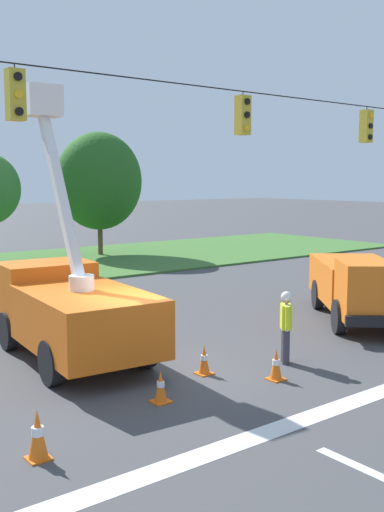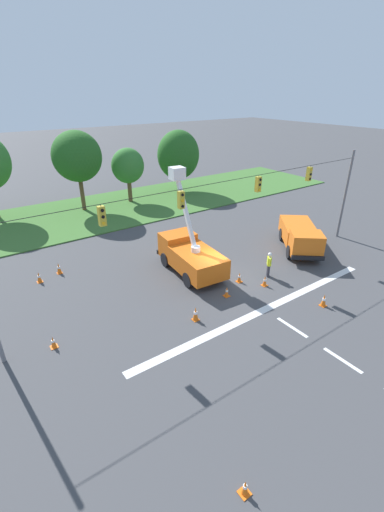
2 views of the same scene
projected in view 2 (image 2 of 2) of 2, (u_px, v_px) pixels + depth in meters
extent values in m
plane|color=#424244|center=(220.00, 280.00, 22.70)|extent=(200.00, 200.00, 0.00)
cube|color=#3D6B2D|center=(111.00, 209.00, 35.88)|extent=(56.00, 12.00, 0.10)
cube|color=silver|center=(265.00, 309.00, 19.69)|extent=(17.60, 0.50, 0.01)
cube|color=silver|center=(292.00, 327.00, 18.23)|extent=(0.20, 2.00, 0.01)
cube|color=silver|center=(343.00, 360.00, 16.03)|extent=(0.20, 2.00, 0.01)
cylinder|color=slate|center=(345.00, 195.00, 27.81)|extent=(0.20, 0.20, 7.20)
cylinder|color=black|center=(224.00, 182.00, 19.78)|extent=(26.00, 0.03, 0.03)
cylinder|color=black|center=(101.00, 205.00, 15.95)|extent=(0.02, 0.02, 0.10)
cube|color=gold|center=(102.00, 216.00, 16.18)|extent=(0.32, 0.28, 0.96)
cylinder|color=black|center=(102.00, 210.00, 15.92)|extent=(0.16, 0.05, 0.16)
cylinder|color=black|center=(103.00, 217.00, 16.06)|extent=(0.16, 0.05, 0.16)
cylinder|color=yellow|center=(104.00, 223.00, 16.21)|extent=(0.16, 0.05, 0.16)
cylinder|color=black|center=(181.00, 190.00, 18.27)|extent=(0.02, 0.02, 0.10)
cube|color=gold|center=(181.00, 200.00, 18.50)|extent=(0.32, 0.28, 0.96)
cylinder|color=black|center=(183.00, 195.00, 18.24)|extent=(0.16, 0.05, 0.16)
cylinder|color=yellow|center=(183.00, 201.00, 18.38)|extent=(0.16, 0.05, 0.16)
cylinder|color=black|center=(183.00, 206.00, 18.53)|extent=(0.16, 0.05, 0.16)
cylinder|color=black|center=(259.00, 176.00, 21.27)|extent=(0.02, 0.02, 0.10)
cube|color=gold|center=(258.00, 184.00, 21.51)|extent=(0.32, 0.28, 0.96)
cylinder|color=black|center=(260.00, 180.00, 21.25)|extent=(0.16, 0.05, 0.16)
cylinder|color=black|center=(260.00, 185.00, 21.39)|extent=(0.16, 0.05, 0.16)
cylinder|color=yellow|center=(260.00, 190.00, 21.53)|extent=(0.16, 0.05, 0.16)
cylinder|color=black|center=(310.00, 166.00, 23.85)|extent=(0.02, 0.02, 0.10)
cube|color=gold|center=(309.00, 174.00, 24.08)|extent=(0.32, 0.28, 0.96)
cylinder|color=yellow|center=(312.00, 170.00, 23.82)|extent=(0.16, 0.05, 0.16)
cylinder|color=black|center=(311.00, 174.00, 23.97)|extent=(0.16, 0.05, 0.16)
cylinder|color=black|center=(310.00, 179.00, 24.11)|extent=(0.16, 0.05, 0.16)
cylinder|color=brown|center=(82.00, 194.00, 34.85)|extent=(0.41, 0.41, 3.48)
ellipsoid|color=#235B1E|center=(77.00, 156.00, 33.19)|extent=(4.72, 5.05, 4.89)
cylinder|color=brown|center=(130.00, 191.00, 37.70)|extent=(0.45, 0.45, 2.49)
ellipsoid|color=#33752D|center=(128.00, 166.00, 36.48)|extent=(3.55, 3.06, 3.71)
cylinder|color=brown|center=(179.00, 183.00, 41.59)|extent=(0.29, 0.29, 2.22)
ellipsoid|color=#235B1E|center=(178.00, 155.00, 40.14)|extent=(5.10, 4.45, 5.64)
cube|color=orange|center=(198.00, 262.00, 22.50)|extent=(2.81, 4.12, 1.33)
cube|color=orange|center=(178.00, 244.00, 24.59)|extent=(2.51, 1.88, 1.71)
cube|color=#1E2838|center=(174.00, 238.00, 24.91)|extent=(2.11, 0.28, 0.77)
cube|color=black|center=(172.00, 249.00, 25.61)|extent=(2.48, 0.37, 0.30)
cylinder|color=black|center=(165.00, 260.00, 24.28)|extent=(0.37, 1.02, 1.00)
cylinder|color=black|center=(193.00, 253.00, 25.31)|extent=(0.37, 1.02, 1.00)
cylinder|color=black|center=(188.00, 280.00, 21.74)|extent=(0.37, 1.02, 1.00)
cylinder|color=black|center=(218.00, 271.00, 22.76)|extent=(0.37, 1.02, 1.00)
cylinder|color=silver|center=(196.00, 249.00, 22.35)|extent=(0.60, 0.60, 0.36)
cube|color=white|center=(186.00, 214.00, 22.39)|extent=(0.47, 2.63, 4.52)
cube|color=white|center=(177.00, 173.00, 22.24)|extent=(0.97, 0.87, 0.80)
cube|color=orange|center=(298.00, 231.00, 27.46)|extent=(4.38, 4.64, 1.28)
cube|color=orange|center=(306.00, 244.00, 24.76)|extent=(2.83, 2.76, 1.63)
cube|color=#1E2838|center=(309.00, 244.00, 24.08)|extent=(1.58, 1.32, 0.73)
cube|color=black|center=(308.00, 258.00, 24.19)|extent=(1.89, 1.59, 0.30)
cylinder|color=black|center=(318.00, 253.00, 25.26)|extent=(0.85, 0.95, 1.00)
cylinder|color=black|center=(289.00, 252.00, 25.40)|extent=(0.85, 0.95, 1.00)
cylinder|color=black|center=(308.00, 235.00, 28.32)|extent=(0.85, 0.95, 1.00)
cylinder|color=black|center=(282.00, 234.00, 28.46)|extent=(0.85, 0.95, 1.00)
cylinder|color=#383842|center=(268.00, 271.00, 22.90)|extent=(0.18, 0.18, 0.85)
cylinder|color=#383842|center=(268.00, 270.00, 23.08)|extent=(0.18, 0.18, 0.85)
cube|color=#D8EA26|center=(269.00, 261.00, 22.67)|extent=(0.44, 0.46, 0.60)
cube|color=silver|center=(269.00, 261.00, 22.67)|extent=(0.33, 0.38, 0.62)
cylinder|color=#D8EA26|center=(270.00, 263.00, 22.41)|extent=(0.11, 0.11, 0.55)
cylinder|color=#D8EA26|center=(269.00, 259.00, 22.89)|extent=(0.11, 0.11, 0.55)
sphere|color=tan|center=(270.00, 255.00, 22.48)|extent=(0.22, 0.22, 0.22)
sphere|color=white|center=(270.00, 254.00, 22.45)|extent=(0.26, 0.26, 0.26)
cube|color=orange|center=(60.00, 273.00, 23.54)|extent=(0.36, 0.36, 0.03)
cone|color=orange|center=(59.00, 268.00, 23.37)|extent=(0.30, 0.30, 0.76)
cylinder|color=white|center=(59.00, 267.00, 23.35)|extent=(0.19, 0.19, 0.14)
cube|color=orange|center=(227.00, 296.00, 20.96)|extent=(0.36, 0.36, 0.03)
cone|color=orange|center=(227.00, 291.00, 20.81)|extent=(0.25, 0.25, 0.63)
cylinder|color=white|center=(227.00, 291.00, 20.80)|extent=(0.16, 0.16, 0.11)
cube|color=orange|center=(323.00, 305.00, 20.03)|extent=(0.36, 0.36, 0.03)
cone|color=orange|center=(324.00, 300.00, 19.86)|extent=(0.30, 0.30, 0.75)
cylinder|color=white|center=(324.00, 299.00, 19.84)|extent=(0.19, 0.19, 0.14)
cube|color=orange|center=(40.00, 282.00, 22.47)|extent=(0.36, 0.36, 0.03)
cone|color=orange|center=(39.00, 277.00, 22.31)|extent=(0.28, 0.28, 0.71)
cylinder|color=white|center=(39.00, 276.00, 22.29)|extent=(0.18, 0.18, 0.13)
cube|color=orange|center=(239.00, 282.00, 22.50)|extent=(0.36, 0.36, 0.03)
cone|color=orange|center=(239.00, 277.00, 22.35)|extent=(0.26, 0.26, 0.65)
cylinder|color=white|center=(239.00, 277.00, 22.33)|extent=(0.16, 0.16, 0.12)
cube|color=orange|center=(54.00, 347.00, 16.84)|extent=(0.36, 0.36, 0.03)
cone|color=orange|center=(53.00, 342.00, 16.69)|extent=(0.25, 0.25, 0.61)
cylinder|color=white|center=(53.00, 341.00, 16.68)|extent=(0.15, 0.15, 0.11)
cube|color=orange|center=(244.00, 493.00, 10.76)|extent=(0.36, 0.36, 0.03)
cone|color=orange|center=(245.00, 487.00, 10.63)|extent=(0.23, 0.23, 0.58)
cylinder|color=white|center=(245.00, 487.00, 10.62)|extent=(0.14, 0.14, 0.10)
cube|color=orange|center=(264.00, 285.00, 22.08)|extent=(0.36, 0.36, 0.03)
cone|color=orange|center=(265.00, 281.00, 21.92)|extent=(0.27, 0.27, 0.68)
cylinder|color=white|center=(265.00, 280.00, 21.91)|extent=(0.17, 0.17, 0.12)
cube|color=orange|center=(196.00, 320.00, 18.81)|extent=(0.36, 0.36, 0.03)
cone|color=orange|center=(196.00, 313.00, 18.63)|extent=(0.32, 0.32, 0.80)
cylinder|color=white|center=(196.00, 313.00, 18.61)|extent=(0.20, 0.20, 0.14)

